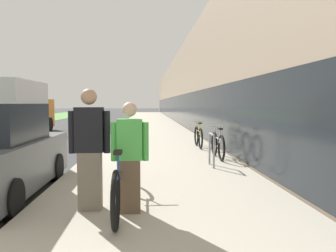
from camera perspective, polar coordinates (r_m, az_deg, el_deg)
sidewalk_slab at (r=24.93m, az=-3.00°, el=0.15°), size 4.41×70.00×0.11m
storefront_facade at (r=33.75m, az=9.24°, el=6.03°), size 10.01×70.00×5.92m
lawn_strip at (r=31.38m, az=-26.63°, el=0.44°), size 6.50×70.00×0.03m
tandem_bicycle at (r=5.29m, az=-8.02°, el=-9.10°), size 0.52×2.94×0.97m
person_rider at (r=4.83m, az=-6.66°, el=-5.44°), size 0.55×0.22×1.62m
person_bystander at (r=5.04m, az=-13.48°, el=-3.98°), size 0.62×0.24×1.82m
bike_rack_hoop at (r=8.40m, az=7.62°, el=-3.51°), size 0.05×0.60×0.84m
cruiser_bike_nearest at (r=9.66m, az=8.65°, el=-3.30°), size 0.52×1.69×0.92m
cruiser_bike_middle at (r=11.99m, az=5.32°, el=-1.85°), size 0.52×1.70×0.93m
moving_truck at (r=19.55m, az=-25.00°, el=2.87°), size 2.43×6.55×2.89m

